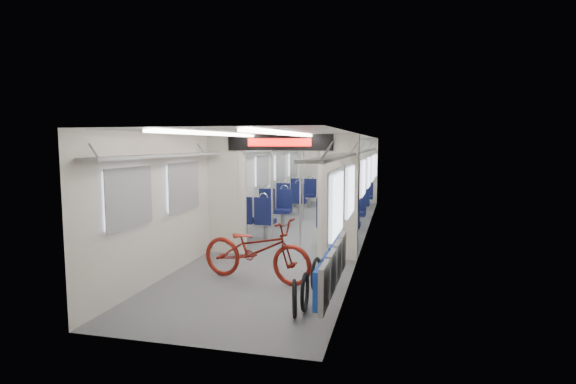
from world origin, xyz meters
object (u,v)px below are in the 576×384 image
object	(u,v)px
seat_bay_near_left	(265,210)
stanchion_near_left	(272,191)
stanchion_far_right	(327,179)
flip_bench	(332,267)
seat_bay_far_right	(357,196)
stanchion_far_left	(303,179)
stanchion_near_right	(300,193)
bike_hoop_b	(305,294)
bike_hoop_c	(316,276)
seat_bay_near_right	(343,212)
bike_hoop_a	(294,301)
seat_bay_far_left	(297,194)
bicycle	(256,250)

from	to	relation	value
seat_bay_near_left	stanchion_near_left	distance (m)	1.59
stanchion_far_right	flip_bench	bearing A→B (deg)	-80.73
seat_bay_far_right	stanchion_far_left	bearing A→B (deg)	-127.38
stanchion_near_left	stanchion_far_left	size ratio (longest dim) A/B	1.00
flip_bench	stanchion_near_right	xyz separation A→B (m)	(-1.11, 3.23, 0.57)
bike_hoop_b	bike_hoop_c	xyz separation A→B (m)	(0.00, 0.80, -0.00)
seat_bay_near_right	stanchion_near_right	size ratio (longest dim) A/B	0.90
seat_bay_near_left	stanchion_near_left	bearing A→B (deg)	-67.85
stanchion_far_right	stanchion_near_right	bearing A→B (deg)	-90.34
bike_hoop_c	stanchion_near_left	size ratio (longest dim) A/B	0.22
bike_hoop_a	stanchion_far_left	size ratio (longest dim) A/B	0.21
seat_bay_far_left	stanchion_far_left	distance (m)	1.97
seat_bay_near_right	stanchion_far_right	size ratio (longest dim) A/B	0.90
bike_hoop_c	stanchion_near_left	xyz separation A→B (m)	(-1.41, 2.67, 0.92)
bicycle	stanchion_far_right	distance (m)	5.68
seat_bay_far_right	stanchion_far_left	size ratio (longest dim) A/B	0.88
bike_hoop_c	seat_bay_far_right	size ratio (longest dim) A/B	0.25
flip_bench	seat_bay_near_left	size ratio (longest dim) A/B	1.08
bicycle	seat_bay_near_left	distance (m)	3.85
bike_hoop_c	stanchion_far_right	bearing A→B (deg)	97.23
bicycle	seat_bay_far_right	bearing A→B (deg)	4.17
flip_bench	seat_bay_far_left	xyz separation A→B (m)	(-2.29, 8.33, -0.06)
seat_bay_far_left	bike_hoop_c	bearing A→B (deg)	-75.59
stanchion_near_left	stanchion_near_right	world-z (taller)	same
seat_bay_far_right	bike_hoop_b	bearing A→B (deg)	-89.43
bike_hoop_a	stanchion_far_left	bearing A→B (deg)	100.90
seat_bay_near_left	stanchion_far_left	size ratio (longest dim) A/B	0.85
flip_bench	seat_bay_near_left	world-z (taller)	seat_bay_near_left
bike_hoop_b	seat_bay_far_left	world-z (taller)	seat_bay_far_left
bicycle	bike_hoop_b	size ratio (longest dim) A/B	3.71
seat_bay_near_right	stanchion_near_right	world-z (taller)	stanchion_near_right
seat_bay_near_right	seat_bay_far_right	distance (m)	3.49
stanchion_near_right	bike_hoop_b	bearing A→B (deg)	-76.89
stanchion_near_left	stanchion_near_right	size ratio (longest dim) A/B	1.00
seat_bay_near_right	stanchion_near_left	bearing A→B (deg)	-133.30
seat_bay_near_right	seat_bay_far_left	world-z (taller)	seat_bay_near_right
bike_hoop_a	stanchion_near_right	xyz separation A→B (m)	(-0.69, 3.54, 0.94)
seat_bay_near_left	stanchion_far_left	world-z (taller)	stanchion_far_left
seat_bay_far_left	stanchion_near_left	xyz separation A→B (m)	(0.55, -4.94, 0.63)
flip_bench	seat_bay_far_right	size ratio (longest dim) A/B	1.04
flip_bench	stanchion_near_left	xyz separation A→B (m)	(-1.74, 3.39, 0.57)
seat_bay_far_right	stanchion_near_left	world-z (taller)	stanchion_near_left
stanchion_near_right	seat_bay_far_right	bearing A→B (deg)	82.25
flip_bench	stanchion_near_left	bearing A→B (deg)	117.15
bike_hoop_a	stanchion_near_right	distance (m)	3.73
stanchion_far_left	seat_bay_far_right	bearing A→B (deg)	52.62
stanchion_near_left	stanchion_far_left	bearing A→B (deg)	90.02
stanchion_far_left	bicycle	bearing A→B (deg)	-85.77
stanchion_far_left	seat_bay_far_left	bearing A→B (deg)	107.13
bicycle	stanchion_far_left	size ratio (longest dim) A/B	0.81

